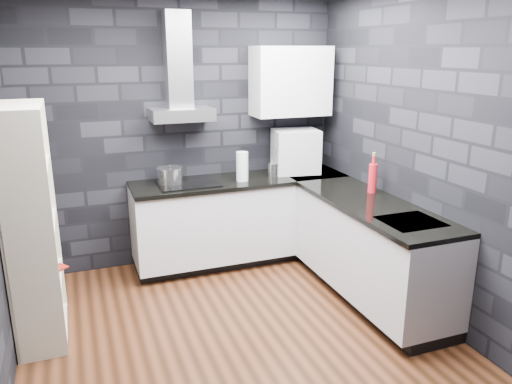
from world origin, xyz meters
TOP-DOWN VIEW (x-y plane):
  - ground at (0.00, 0.00)m, footprint 3.20×3.20m
  - wall_back at (0.00, 1.62)m, footprint 3.20×0.05m
  - wall_front at (0.00, -1.62)m, footprint 3.20×0.05m
  - wall_right at (1.62, 0.00)m, footprint 0.05×3.20m
  - toekick_back at (0.50, 1.34)m, footprint 2.18×0.50m
  - toekick_right at (1.34, 0.10)m, footprint 0.50×1.78m
  - counter_back_cab at (0.50, 1.30)m, footprint 2.20×0.60m
  - counter_right_cab at (1.30, 0.10)m, footprint 0.60×1.80m
  - counter_back_top at (0.50, 1.29)m, footprint 2.20×0.62m
  - counter_right_top at (1.29, 0.10)m, footprint 0.62×1.80m
  - counter_corner_top at (1.30, 1.30)m, footprint 0.62×0.62m
  - hood_body at (-0.05, 1.43)m, footprint 0.60×0.34m
  - hood_chimney at (-0.05, 1.50)m, footprint 0.24×0.20m
  - upper_cabinet at (1.10, 1.43)m, footprint 0.80×0.35m
  - cooktop at (-0.05, 1.30)m, footprint 0.58×0.50m
  - sink_rim at (1.30, -0.40)m, footprint 0.44×0.40m
  - pot at (-0.21, 1.33)m, footprint 0.26×0.26m
  - glass_vase at (0.49, 1.21)m, footprint 0.15×0.15m
  - storage_jar at (0.57, 1.38)m, footprint 0.09×0.09m
  - utensil_crock at (0.84, 1.25)m, footprint 0.14×0.14m
  - appliance_garage at (1.14, 1.35)m, footprint 0.51×0.43m
  - red_bottle at (1.47, 0.39)m, footprint 0.09×0.09m
  - bookshelf at (-1.42, 0.51)m, footprint 0.48×0.85m
  - fruit_bowl at (-1.42, 0.44)m, footprint 0.25×0.25m
  - book_red at (-1.40, 0.64)m, footprint 0.15×0.12m
  - book_second at (-1.45, 0.73)m, footprint 0.14×0.11m

SIDE VIEW (x-z plane):
  - ground at x=0.00m, z-range 0.00..0.00m
  - toekick_back at x=0.50m, z-range 0.00..0.10m
  - toekick_right at x=1.34m, z-range 0.00..0.10m
  - counter_back_cab at x=0.50m, z-range 0.10..0.86m
  - counter_right_cab at x=1.30m, z-range 0.10..0.86m
  - book_red at x=-1.40m, z-range 0.45..0.69m
  - book_second at x=-1.45m, z-range 0.48..0.71m
  - counter_back_top at x=0.50m, z-range 0.86..0.90m
  - counter_right_top at x=1.29m, z-range 0.86..0.90m
  - counter_corner_top at x=1.30m, z-range 0.86..0.90m
  - sink_rim at x=1.30m, z-range 0.89..0.90m
  - bookshelf at x=-1.42m, z-range 0.00..1.80m
  - cooktop at x=-0.05m, z-range 0.90..0.91m
  - fruit_bowl at x=-1.42m, z-range 0.91..0.96m
  - storage_jar at x=0.57m, z-range 0.90..1.00m
  - utensil_crock at x=0.84m, z-range 0.90..1.04m
  - pot at x=-0.21m, z-range 0.91..1.05m
  - red_bottle at x=1.47m, z-range 0.90..1.17m
  - glass_vase at x=0.49m, z-range 0.90..1.19m
  - appliance_garage at x=1.14m, z-range 0.89..1.36m
  - wall_back at x=0.00m, z-range 0.00..2.70m
  - wall_front at x=0.00m, z-range 0.00..2.70m
  - wall_right at x=1.62m, z-range 0.00..2.70m
  - hood_body at x=-0.05m, z-range 1.50..1.62m
  - upper_cabinet at x=1.10m, z-range 1.50..2.20m
  - hood_chimney at x=-0.05m, z-range 1.62..2.52m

